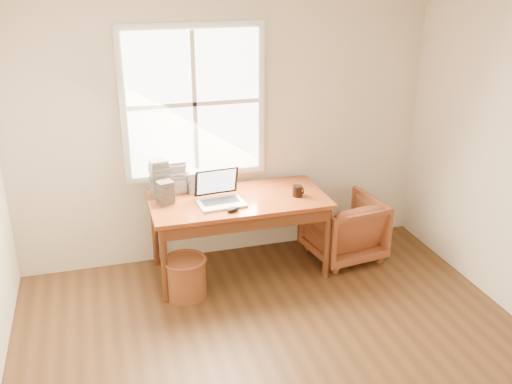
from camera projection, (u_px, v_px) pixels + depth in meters
room_shell at (301, 212)px, 3.48m from camera, size 4.04×4.54×2.64m
desk at (239, 200)px, 5.17m from camera, size 1.60×0.80×0.04m
armchair at (344, 228)px, 5.60m from camera, size 0.74×0.76×0.61m
wicker_stool at (186, 278)px, 4.97m from camera, size 0.46×0.46×0.36m
laptop at (221, 191)px, 4.98m from camera, size 0.38×0.40×0.27m
mouse at (233, 209)px, 4.88m from camera, size 0.14×0.11×0.04m
coffee_mug at (297, 191)px, 5.19m from camera, size 0.10×0.10×0.10m
cd_stack_a at (177, 177)px, 5.24m from camera, size 0.16×0.15×0.31m
cd_stack_b at (165, 193)px, 5.01m from camera, size 0.16×0.15×0.21m
cd_stack_c at (159, 178)px, 5.14m from camera, size 0.17×0.16×0.35m
cd_stack_d at (196, 181)px, 5.28m from camera, size 0.17×0.15×0.20m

